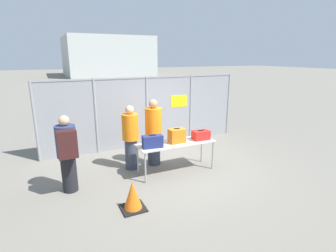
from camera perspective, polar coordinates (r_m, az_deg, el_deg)
ground_plane at (r=6.90m, az=2.17°, el=-9.50°), size 120.00×120.00×0.00m
fence_section at (r=8.45m, az=-4.57°, el=3.41°), size 6.54×0.07×2.25m
inspection_table at (r=6.56m, az=1.80°, el=-4.15°), size 1.98×0.65×0.77m
suitcase_navy at (r=6.17m, az=-3.39°, el=-3.38°), size 0.50×0.27×0.31m
suitcase_orange at (r=6.51m, az=1.92°, el=-2.12°), size 0.39×0.28×0.37m
suitcase_red at (r=6.81m, az=7.18°, el=-1.96°), size 0.44×0.29×0.26m
traveler_hooded at (r=5.89m, az=-21.09°, el=-5.19°), size 0.42×0.65×1.69m
security_worker_near at (r=6.95m, az=-3.16°, el=-1.22°), size 0.44×0.44×1.78m
security_worker_far at (r=6.75m, az=-8.15°, el=-2.35°), size 0.41×0.41×1.68m
utility_trailer at (r=10.81m, az=2.52°, el=1.89°), size 3.29×2.35×0.71m
distant_hangar at (r=42.71m, az=-13.28°, el=14.51°), size 12.01×11.95×5.66m
traffic_cone at (r=5.22m, az=-7.68°, el=-14.94°), size 0.46×0.46×0.57m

